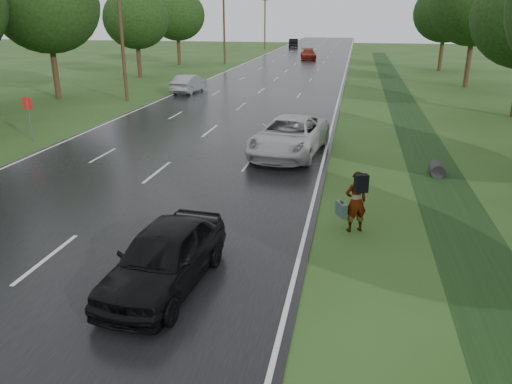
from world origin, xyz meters
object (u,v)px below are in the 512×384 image
object	(u,v)px
white_pickup	(289,136)
silver_sedan	(189,83)
pedestrian	(355,201)
dark_sedan	(164,257)
road_sign	(28,110)

from	to	relation	value
white_pickup	silver_sedan	xyz separation A→B (m)	(-10.87, 17.91, -0.12)
pedestrian	dark_sedan	world-z (taller)	pedestrian
white_pickup	dark_sedan	size ratio (longest dim) A/B	1.35
dark_sedan	road_sign	bearing A→B (deg)	138.75
pedestrian	dark_sedan	xyz separation A→B (m)	(-4.47, -4.29, -0.17)
dark_sedan	silver_sedan	world-z (taller)	dark_sedan
road_sign	pedestrian	bearing A→B (deg)	-26.84
pedestrian	white_pickup	world-z (taller)	pedestrian
white_pickup	silver_sedan	distance (m)	20.95
road_sign	silver_sedan	xyz separation A→B (m)	(2.70, 17.89, -0.87)
pedestrian	dark_sedan	size ratio (longest dim) A/B	0.42
dark_sedan	white_pickup	bearing A→B (deg)	88.83
pedestrian	silver_sedan	xyz separation A→B (m)	(-13.98, 26.33, -0.21)
road_sign	white_pickup	bearing A→B (deg)	-0.08
pedestrian	silver_sedan	bearing A→B (deg)	-86.32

